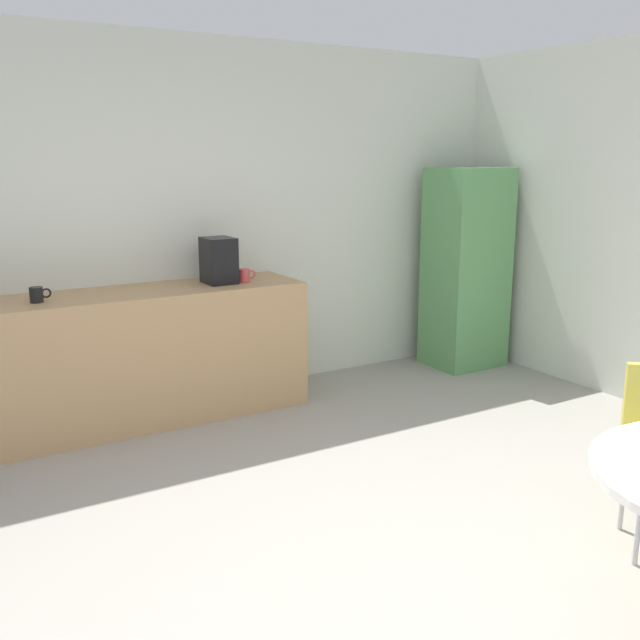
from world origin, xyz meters
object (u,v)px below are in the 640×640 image
Objects in this scene: mug_green at (245,275)px; locker_cabinet at (466,269)px; mug_white at (37,295)px; coffee_maker at (219,260)px.

locker_cabinet is at bearing -1.25° from mug_green.
locker_cabinet reaches higher than mug_white.
mug_green is at bearing 0.13° from mug_white.
mug_green is 0.40× the size of coffee_maker.
coffee_maker is (-2.21, 0.10, 0.22)m from locker_cabinet.
locker_cabinet reaches higher than mug_green.
coffee_maker is (-0.17, 0.06, 0.11)m from mug_green.
coffee_maker is at bearing 2.75° from mug_white.
mug_white is 1.39m from mug_green.
coffee_maker reaches higher than mug_white.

